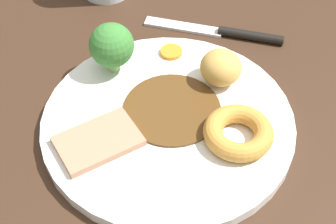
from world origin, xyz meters
TOP-DOWN VIEW (x-y plane):
  - dining_table at (0.00, 0.00)cm, footprint 120.00×84.00cm
  - dinner_plate at (-3.37, -0.01)cm, footprint 27.42×27.42cm
  - gravy_pool at (-2.05, 0.16)cm, footprint 10.73×10.73cm
  - meat_slice_main at (-9.10, 5.55)cm, footprint 9.93×9.53cm
  - yorkshire_pudding at (-3.63, -7.77)cm, footprint 7.28×7.28cm
  - roast_potato_left at (4.19, -3.63)cm, footprint 6.71×6.70cm
  - carrot_coin_front at (6.78, 3.23)cm, footprint 2.70×2.70cm
  - broccoli_floret at (1.94, 8.74)cm, footprint 5.19×5.19cm
  - knife at (14.18, -1.68)cm, footprint 3.07×18.56cm

SIDE VIEW (x-z plane):
  - dining_table at x=0.00cm, z-range 0.00..3.60cm
  - knife at x=14.18cm, z-range 3.45..4.65cm
  - dinner_plate at x=-3.37cm, z-range 3.60..5.00cm
  - gravy_pool at x=-2.05cm, z-range 5.00..5.30cm
  - carrot_coin_front at x=6.78cm, z-range 5.00..5.48cm
  - meat_slice_main at x=-9.10cm, z-range 5.00..5.80cm
  - yorkshire_pudding at x=-3.63cm, z-range 5.00..7.03cm
  - roast_potato_left at x=4.19cm, z-range 5.00..9.04cm
  - broccoli_floret at x=1.94cm, z-range 5.40..11.53cm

